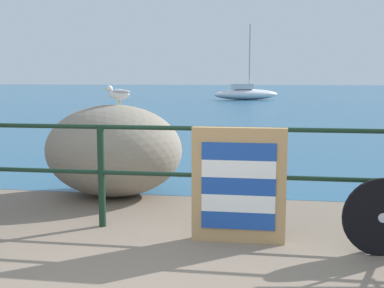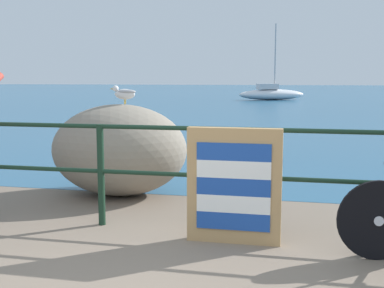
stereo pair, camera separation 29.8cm
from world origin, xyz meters
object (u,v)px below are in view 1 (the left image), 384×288
(sailboat, at_px, (246,93))
(breakwater_boulder_main, at_px, (114,150))
(seagull, at_px, (119,93))
(folded_deckchair_stack, at_px, (239,185))

(sailboat, bearing_deg, breakwater_boulder_main, -114.11)
(seagull, bearing_deg, breakwater_boulder_main, 23.08)
(folded_deckchair_stack, height_order, seagull, seagull)
(folded_deckchair_stack, relative_size, sailboat, 0.21)
(folded_deckchair_stack, bearing_deg, breakwater_boulder_main, 137.32)
(breakwater_boulder_main, relative_size, sailboat, 0.35)
(sailboat, bearing_deg, seagull, -113.96)
(folded_deckchair_stack, bearing_deg, seagull, 135.43)
(breakwater_boulder_main, xyz_separation_m, sailboat, (0.55, 26.58, -0.15))
(folded_deckchair_stack, distance_m, seagull, 2.33)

